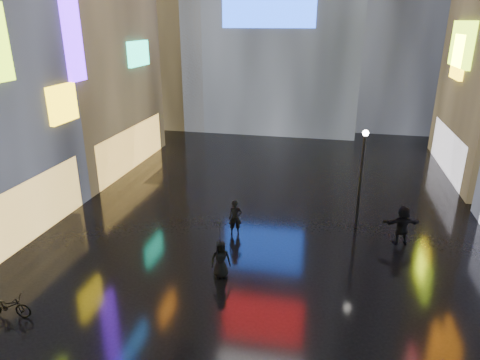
% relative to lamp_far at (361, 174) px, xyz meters
% --- Properties ---
extents(ground, '(140.00, 140.00, 0.00)m').
position_rel_lamp_far_xyz_m(ground, '(-4.56, 0.55, -2.94)').
color(ground, black).
rests_on(ground, ground).
extents(building_left_far, '(10.28, 12.00, 22.00)m').
position_rel_lamp_far_xyz_m(building_left_far, '(-20.54, 6.55, 8.04)').
color(building_left_far, black).
rests_on(building_left_far, ground).
extents(lamp_far, '(0.30, 0.30, 5.20)m').
position_rel_lamp_far_xyz_m(lamp_far, '(0.00, 0.00, 0.00)').
color(lamp_far, black).
rests_on(lamp_far, ground).
extents(pedestrian_4, '(0.96, 0.80, 1.67)m').
position_rel_lamp_far_xyz_m(pedestrian_4, '(-5.71, -5.93, -2.11)').
color(pedestrian_4, black).
rests_on(pedestrian_4, ground).
extents(pedestrian_5, '(1.87, 0.96, 1.93)m').
position_rel_lamp_far_xyz_m(pedestrian_5, '(2.03, -1.28, -1.98)').
color(pedestrian_5, black).
rests_on(pedestrian_5, ground).
extents(pedestrian_6, '(0.75, 0.60, 1.80)m').
position_rel_lamp_far_xyz_m(pedestrian_6, '(-5.98, -2.07, -2.05)').
color(pedestrian_6, black).
rests_on(pedestrian_6, ground).
extents(umbrella_2, '(1.16, 1.14, 0.89)m').
position_rel_lamp_far_xyz_m(umbrella_2, '(-5.71, -5.93, -0.83)').
color(umbrella_2, black).
rests_on(umbrella_2, pedestrian_4).
extents(bicycle, '(1.78, 0.79, 0.91)m').
position_rel_lamp_far_xyz_m(bicycle, '(-12.58, -10.08, -2.49)').
color(bicycle, black).
rests_on(bicycle, ground).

